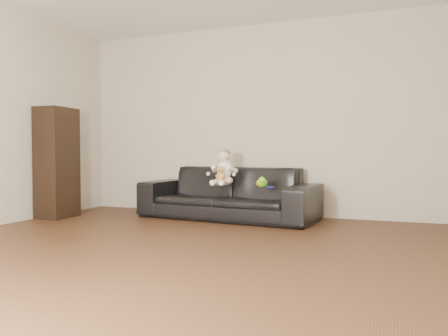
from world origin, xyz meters
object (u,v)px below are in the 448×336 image
at_px(sofa, 228,193).
at_px(teddy_bear, 220,174).
at_px(toy_blue_disc, 270,187).
at_px(baby, 224,169).
at_px(toy_green, 262,183).
at_px(toy_rattle, 258,183).
at_px(cabinet, 57,163).

height_order(sofa, teddy_bear, teddy_bear).
bearing_deg(sofa, toy_blue_disc, -15.48).
distance_m(baby, teddy_bear, 0.15).
relative_size(toy_green, toy_blue_disc, 1.62).
height_order(baby, teddy_bear, baby).
bearing_deg(sofa, toy_rattle, -7.36).
bearing_deg(toy_blue_disc, cabinet, -170.51).
relative_size(cabinet, toy_rattle, 20.89).
height_order(cabinet, toy_rattle, cabinet).
relative_size(sofa, toy_blue_disc, 23.61).
distance_m(sofa, teddy_bear, 0.37).
height_order(toy_green, toy_rattle, toy_green).
bearing_deg(toy_blue_disc, toy_rattle, 143.04).
height_order(sofa, toy_green, sofa).
bearing_deg(teddy_bear, toy_rattle, 34.03).
xyz_separation_m(baby, toy_green, (0.55, -0.17, -0.15)).
xyz_separation_m(sofa, toy_rattle, (0.44, -0.10, 0.14)).
distance_m(toy_rattle, toy_blue_disc, 0.24).
xyz_separation_m(teddy_bear, toy_green, (0.54, -0.03, -0.10)).
xyz_separation_m(cabinet, teddy_bear, (2.13, 0.44, -0.13)).
bearing_deg(sofa, teddy_bear, -85.41).
distance_m(toy_green, toy_rattle, 0.21).
distance_m(sofa, toy_rattle, 0.47).
relative_size(sofa, teddy_bear, 11.88).
xyz_separation_m(sofa, toy_green, (0.53, -0.29, 0.16)).
bearing_deg(teddy_bear, cabinet, -153.85).
bearing_deg(teddy_bear, sofa, 103.00).
height_order(baby, toy_green, baby).
xyz_separation_m(sofa, baby, (-0.02, -0.12, 0.31)).
bearing_deg(cabinet, teddy_bear, 9.58).
xyz_separation_m(toy_green, toy_blue_disc, (0.09, 0.04, -0.05)).
bearing_deg(cabinet, toy_green, 6.69).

